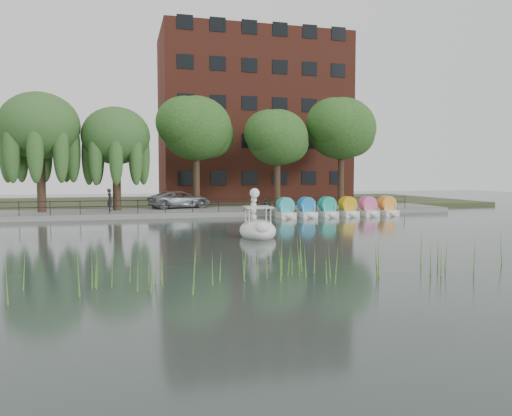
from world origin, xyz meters
name	(u,v)px	position (x,y,z in m)	size (l,w,h in m)	color
ground_plane	(267,239)	(0.00, 0.00, 0.00)	(120.00, 120.00, 0.00)	#343F3B
promenade	(212,212)	(0.00, 16.00, 0.20)	(40.00, 6.00, 0.40)	gray
kerb	(219,215)	(0.00, 13.05, 0.20)	(40.00, 0.25, 0.40)	gray
land_strip	(190,202)	(0.00, 30.00, 0.18)	(60.00, 22.00, 0.36)	#47512D
railing	(219,202)	(0.00, 13.25, 1.15)	(32.00, 0.05, 1.00)	black
apartment_building	(252,119)	(7.00, 29.97, 9.36)	(20.00, 10.07, 18.00)	#4C1E16
willow_left	(40,126)	(-13.00, 16.50, 6.87)	(5.88, 5.88, 9.01)	#473323
willow_mid	(116,136)	(-7.50, 17.00, 6.25)	(5.32, 5.32, 8.15)	#473323
broadleaf_center	(196,129)	(-1.00, 18.00, 7.06)	(6.00, 6.00, 9.25)	#473323
broadleaf_right	(277,138)	(6.00, 17.50, 6.39)	(5.40, 5.40, 8.32)	#473323
broadleaf_far	(341,129)	(12.50, 18.50, 7.40)	(6.30, 6.30, 9.71)	#473323
minivan	(180,198)	(-2.39, 18.06, 1.23)	(5.98, 2.75, 1.66)	gray
bicycle	(260,204)	(3.36, 13.50, 0.90)	(1.72, 0.60, 1.00)	gray
pedestrian	(110,198)	(-8.04, 16.48, 1.39)	(0.71, 0.48, 1.98)	black
swan_boat	(257,226)	(-0.24, 0.92, 0.55)	(2.15, 3.16, 2.53)	white
pedal_boat_row	(338,209)	(8.98, 11.31, 0.61)	(9.65, 1.70, 1.40)	white
reed_bank	(403,255)	(2.00, -9.50, 0.60)	(24.00, 2.40, 1.20)	#669938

